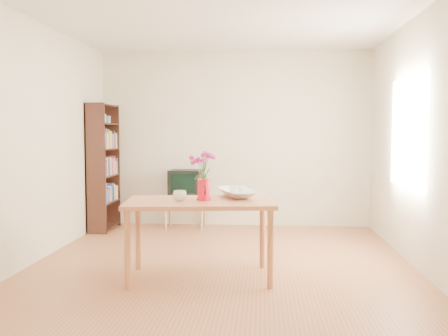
# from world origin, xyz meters

# --- Properties ---
(room) EXTENTS (4.50, 4.50, 4.50)m
(room) POSITION_xyz_m (0.03, 0.00, 1.30)
(room) COLOR brown
(room) RESTS_ON ground
(table) EXTENTS (1.47, 0.94, 0.75)m
(table) POSITION_xyz_m (-0.16, -0.55, 0.67)
(table) COLOR #9E5936
(table) RESTS_ON ground
(tv_stand) EXTENTS (0.60, 0.45, 0.46)m
(tv_stand) POSITION_xyz_m (-0.70, 1.97, 0.39)
(tv_stand) COLOR tan
(tv_stand) RESTS_ON ground
(bookshelf) EXTENTS (0.28, 0.70, 1.80)m
(bookshelf) POSITION_xyz_m (-1.85, 1.75, 0.84)
(bookshelf) COLOR black
(bookshelf) RESTS_ON ground
(pitcher) EXTENTS (0.14, 0.21, 0.20)m
(pitcher) POSITION_xyz_m (-0.13, -0.51, 0.84)
(pitcher) COLOR red
(pitcher) RESTS_ON table
(flowers) EXTENTS (0.23, 0.23, 0.33)m
(flowers) POSITION_xyz_m (-0.13, -0.51, 1.11)
(flowers) COLOR #CA2F90
(flowers) RESTS_ON pitcher
(mug) EXTENTS (0.17, 0.17, 0.10)m
(mug) POSITION_xyz_m (-0.34, -0.60, 0.80)
(mug) COLOR white
(mug) RESTS_ON table
(bowl) EXTENTS (0.59, 0.59, 0.44)m
(bowl) POSITION_xyz_m (0.17, -0.24, 0.97)
(bowl) COLOR white
(bowl) RESTS_ON table
(teacup_a) EXTENTS (0.09, 0.09, 0.06)m
(teacup_a) POSITION_xyz_m (0.13, -0.24, 0.92)
(teacup_a) COLOR white
(teacup_a) RESTS_ON bowl
(teacup_b) EXTENTS (0.07, 0.07, 0.06)m
(teacup_b) POSITION_xyz_m (0.21, -0.22, 0.92)
(teacup_b) COLOR white
(teacup_b) RESTS_ON bowl
(television) EXTENTS (0.45, 0.43, 0.39)m
(television) POSITION_xyz_m (-0.70, 1.98, 0.66)
(television) COLOR black
(television) RESTS_ON tv_stand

